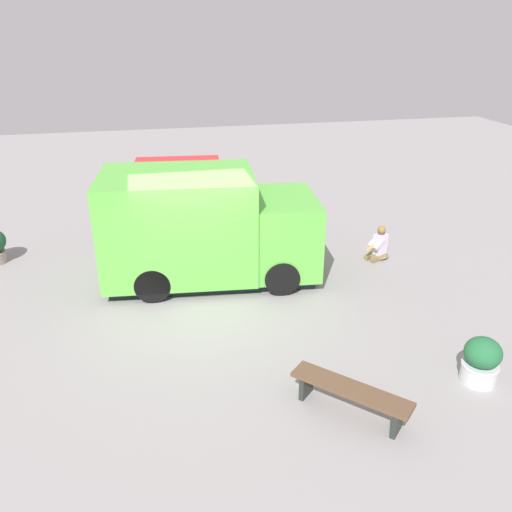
{
  "coord_description": "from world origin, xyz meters",
  "views": [
    {
      "loc": [
        0.88,
        9.82,
        5.44
      ],
      "look_at": [
        -1.14,
        0.52,
        1.14
      ],
      "focal_mm": 36.36,
      "sensor_mm": 36.0,
      "label": 1
    }
  ],
  "objects_px": {
    "food_truck": "(205,230)",
    "plaza_bench": "(350,393)",
    "planter_flowering_near": "(481,360)",
    "person_customer": "(379,246)"
  },
  "relations": [
    {
      "from": "food_truck",
      "to": "person_customer",
      "type": "distance_m",
      "value": 4.44
    },
    {
      "from": "planter_flowering_near",
      "to": "food_truck",
      "type": "bearing_deg",
      "value": -50.97
    },
    {
      "from": "planter_flowering_near",
      "to": "plaza_bench",
      "type": "distance_m",
      "value": 2.4
    },
    {
      "from": "food_truck",
      "to": "planter_flowering_near",
      "type": "bearing_deg",
      "value": 129.03
    },
    {
      "from": "planter_flowering_near",
      "to": "plaza_bench",
      "type": "xyz_separation_m",
      "value": [
        2.38,
        0.28,
        -0.04
      ]
    },
    {
      "from": "food_truck",
      "to": "plaza_bench",
      "type": "height_order",
      "value": "food_truck"
    },
    {
      "from": "food_truck",
      "to": "plaza_bench",
      "type": "relative_size",
      "value": 3.05
    },
    {
      "from": "food_truck",
      "to": "person_customer",
      "type": "xyz_separation_m",
      "value": [
        -4.36,
        -0.11,
        -0.85
      ]
    },
    {
      "from": "planter_flowering_near",
      "to": "plaza_bench",
      "type": "height_order",
      "value": "planter_flowering_near"
    },
    {
      "from": "person_customer",
      "to": "plaza_bench",
      "type": "height_order",
      "value": "person_customer"
    }
  ]
}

